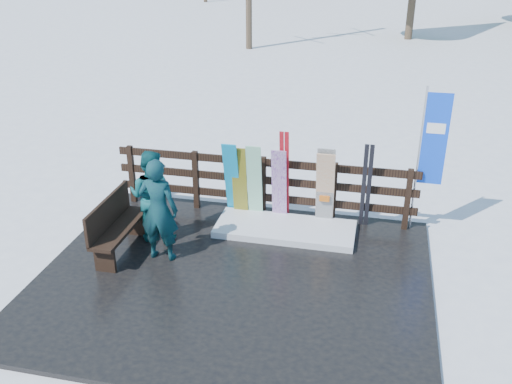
% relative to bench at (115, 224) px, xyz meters
% --- Properties ---
extents(ground, '(700.00, 700.00, 0.00)m').
position_rel_bench_xyz_m(ground, '(2.07, -0.33, -0.60)').
color(ground, white).
rests_on(ground, ground).
extents(deck, '(6.00, 5.00, 0.08)m').
position_rel_bench_xyz_m(deck, '(2.07, -0.33, -0.56)').
color(deck, black).
rests_on(deck, ground).
extents(fence, '(5.60, 0.10, 1.15)m').
position_rel_bench_xyz_m(fence, '(2.07, 1.87, 0.14)').
color(fence, black).
rests_on(fence, deck).
extents(snow_patch, '(2.45, 1.00, 0.12)m').
position_rel_bench_xyz_m(snow_patch, '(2.61, 1.27, -0.46)').
color(snow_patch, white).
rests_on(snow_patch, deck).
extents(bench, '(0.41, 1.50, 0.97)m').
position_rel_bench_xyz_m(bench, '(0.00, 0.00, 0.00)').
color(bench, black).
rests_on(bench, deck).
extents(snowboard_0, '(0.27, 0.39, 1.50)m').
position_rel_bench_xyz_m(snowboard_0, '(1.54, 1.65, 0.23)').
color(snowboard_0, '#0C92C7').
rests_on(snowboard_0, deck).
extents(snowboard_1, '(0.27, 0.26, 1.47)m').
position_rel_bench_xyz_m(snowboard_1, '(1.96, 1.65, 0.22)').
color(snowboard_1, white).
rests_on(snowboard_1, deck).
extents(snowboard_2, '(0.27, 0.22, 1.41)m').
position_rel_bench_xyz_m(snowboard_2, '(1.69, 1.65, 0.19)').
color(snowboard_2, gold).
rests_on(snowboard_2, deck).
extents(snowboard_3, '(0.27, 0.27, 1.43)m').
position_rel_bench_xyz_m(snowboard_3, '(2.42, 1.65, 0.20)').
color(snowboard_3, silver).
rests_on(snowboard_3, deck).
extents(snowboard_4, '(0.31, 0.23, 1.53)m').
position_rel_bench_xyz_m(snowboard_4, '(3.24, 1.65, 0.25)').
color(snowboard_4, black).
rests_on(snowboard_4, deck).
extents(snowboard_5, '(0.32, 0.35, 1.46)m').
position_rel_bench_xyz_m(snowboard_5, '(3.24, 1.65, 0.21)').
color(snowboard_5, silver).
rests_on(snowboard_5, deck).
extents(ski_pair_a, '(0.16, 0.29, 1.76)m').
position_rel_bench_xyz_m(ski_pair_a, '(2.50, 1.72, 0.37)').
color(ski_pair_a, '#B41620').
rests_on(ski_pair_a, deck).
extents(ski_pair_b, '(0.17, 0.31, 1.65)m').
position_rel_bench_xyz_m(ski_pair_b, '(3.95, 1.72, 0.31)').
color(ski_pair_b, black).
rests_on(ski_pair_b, deck).
extents(rental_flag, '(0.45, 0.04, 2.60)m').
position_rel_bench_xyz_m(rental_flag, '(4.94, 1.92, 1.09)').
color(rental_flag, silver).
rests_on(rental_flag, deck).
extents(person_front, '(0.63, 0.42, 1.73)m').
position_rel_bench_xyz_m(person_front, '(0.78, -0.01, 0.35)').
color(person_front, '#0C463B').
rests_on(person_front, deck).
extents(person_back, '(0.80, 0.63, 1.62)m').
position_rel_bench_xyz_m(person_back, '(0.42, 0.58, 0.29)').
color(person_back, '#0E4C52').
rests_on(person_back, deck).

